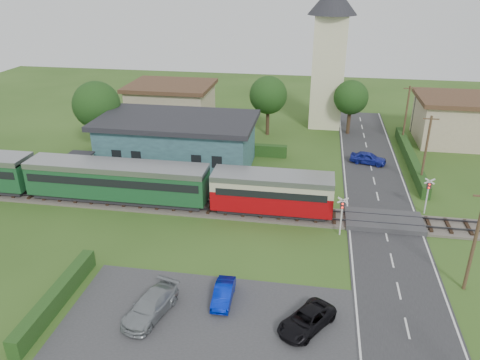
% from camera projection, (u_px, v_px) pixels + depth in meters
% --- Properties ---
extents(ground, '(120.00, 120.00, 0.00)m').
position_uv_depth(ground, '(259.00, 225.00, 37.99)').
color(ground, '#2D4C19').
extents(railway_track, '(76.00, 3.20, 0.49)m').
position_uv_depth(railway_track, '(262.00, 213.00, 39.74)').
color(railway_track, '#4C443D').
rests_on(railway_track, ground).
extents(road, '(6.00, 70.00, 0.05)m').
position_uv_depth(road, '(386.00, 236.00, 36.46)').
color(road, '#28282B').
rests_on(road, ground).
extents(car_park, '(17.00, 9.00, 0.08)m').
position_uv_depth(car_park, '(207.00, 323.00, 27.41)').
color(car_park, '#333335').
rests_on(car_park, ground).
extents(crossing_deck, '(6.20, 3.40, 0.45)m').
position_uv_depth(crossing_deck, '(384.00, 221.00, 38.17)').
color(crossing_deck, '#333335').
rests_on(crossing_deck, ground).
extents(platform, '(30.00, 3.00, 0.45)m').
position_uv_depth(platform, '(161.00, 187.00, 44.10)').
color(platform, gray).
rests_on(platform, ground).
extents(equipment_hut, '(2.30, 2.30, 2.55)m').
position_uv_depth(equipment_hut, '(80.00, 167.00, 44.69)').
color(equipment_hut, beige).
rests_on(equipment_hut, platform).
extents(station_building, '(16.00, 9.00, 5.30)m').
position_uv_depth(station_building, '(178.00, 142.00, 48.30)').
color(station_building, '#304B56').
rests_on(station_building, ground).
extents(train, '(43.20, 2.90, 3.40)m').
position_uv_depth(train, '(83.00, 178.00, 41.33)').
color(train, '#232328').
rests_on(train, ground).
extents(church_tower, '(6.00, 6.00, 17.60)m').
position_uv_depth(church_tower, '(330.00, 47.00, 58.21)').
color(church_tower, beige).
rests_on(church_tower, ground).
extents(house_west, '(10.80, 8.80, 5.50)m').
position_uv_depth(house_west, '(172.00, 104.00, 61.61)').
color(house_west, tan).
rests_on(house_west, ground).
extents(house_east, '(8.80, 8.80, 5.50)m').
position_uv_depth(house_east, '(453.00, 119.00, 55.37)').
color(house_east, tan).
rests_on(house_east, ground).
extents(hedge_carpark, '(0.80, 9.00, 1.20)m').
position_uv_depth(hedge_carpark, '(56.00, 298.00, 28.63)').
color(hedge_carpark, '#193814').
rests_on(hedge_carpark, ground).
extents(hedge_roadside, '(0.80, 18.00, 1.20)m').
position_uv_depth(hedge_roadside, '(410.00, 158.00, 49.97)').
color(hedge_roadside, '#193814').
rests_on(hedge_roadside, ground).
extents(hedge_station, '(22.00, 0.80, 1.30)m').
position_uv_depth(hedge_station, '(190.00, 146.00, 53.18)').
color(hedge_station, '#193814').
rests_on(hedge_station, ground).
extents(tree_a, '(5.20, 5.20, 8.00)m').
position_uv_depth(tree_a, '(97.00, 105.00, 51.42)').
color(tree_a, '#332316').
rests_on(tree_a, ground).
extents(tree_b, '(4.60, 4.60, 7.34)m').
position_uv_depth(tree_b, '(268.00, 95.00, 56.92)').
color(tree_b, '#332316').
rests_on(tree_b, ground).
extents(tree_c, '(4.20, 4.20, 6.78)m').
position_uv_depth(tree_c, '(351.00, 98.00, 57.34)').
color(tree_c, '#332316').
rests_on(tree_c, ground).
extents(utility_pole_b, '(1.40, 0.22, 7.00)m').
position_uv_depth(utility_pole_b, '(475.00, 241.00, 28.95)').
color(utility_pole_b, '#473321').
rests_on(utility_pole_b, ground).
extents(utility_pole_c, '(1.40, 0.22, 7.00)m').
position_uv_depth(utility_pole_c, '(426.00, 151.00, 43.33)').
color(utility_pole_c, '#473321').
rests_on(utility_pole_c, ground).
extents(utility_pole_d, '(1.40, 0.22, 7.00)m').
position_uv_depth(utility_pole_d, '(406.00, 115.00, 54.12)').
color(utility_pole_d, '#473321').
rests_on(utility_pole_d, ground).
extents(crossing_signal_near, '(0.84, 0.28, 3.28)m').
position_uv_depth(crossing_signal_near, '(342.00, 210.00, 35.77)').
color(crossing_signal_near, silver).
rests_on(crossing_signal_near, ground).
extents(crossing_signal_far, '(0.84, 0.28, 3.28)m').
position_uv_depth(crossing_signal_far, '(428.00, 191.00, 38.99)').
color(crossing_signal_far, silver).
rests_on(crossing_signal_far, ground).
extents(streetlamp_west, '(0.30, 0.30, 5.15)m').
position_uv_depth(streetlamp_west, '(105.00, 110.00, 58.08)').
color(streetlamp_west, '#3F3F47').
rests_on(streetlamp_west, ground).
extents(streetlamp_east, '(0.30, 0.30, 5.15)m').
position_uv_depth(streetlamp_east, '(414.00, 109.00, 58.58)').
color(streetlamp_east, '#3F3F47').
rests_on(streetlamp_east, ground).
extents(car_on_road, '(3.99, 2.38, 1.27)m').
position_uv_depth(car_on_road, '(368.00, 158.00, 49.71)').
color(car_on_road, navy).
rests_on(car_on_road, road).
extents(car_park_blue, '(1.20, 3.22, 1.05)m').
position_uv_depth(car_park_blue, '(223.00, 293.00, 29.02)').
color(car_park_blue, '#001497').
rests_on(car_park_blue, car_park).
extents(car_park_silver, '(2.84, 4.73, 1.28)m').
position_uv_depth(car_park_silver, '(150.00, 306.00, 27.74)').
color(car_park_silver, gray).
rests_on(car_park_silver, car_park).
extents(car_park_dark, '(3.70, 4.28, 1.09)m').
position_uv_depth(car_park_dark, '(307.00, 320.00, 26.79)').
color(car_park_dark, black).
rests_on(car_park_dark, car_park).
extents(pedestrian_near, '(0.71, 0.58, 1.68)m').
position_uv_depth(pedestrian_near, '(229.00, 184.00, 42.20)').
color(pedestrian_near, gray).
rests_on(pedestrian_near, platform).
extents(pedestrian_far, '(0.92, 1.08, 1.95)m').
position_uv_depth(pedestrian_far, '(82.00, 174.00, 44.03)').
color(pedestrian_far, gray).
rests_on(pedestrian_far, platform).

